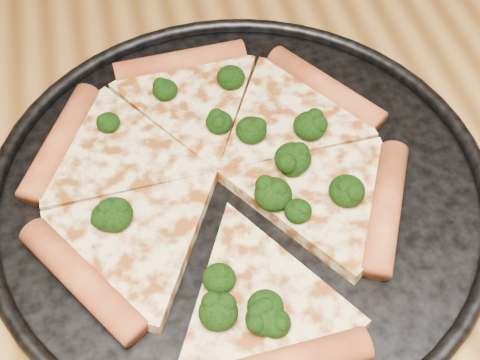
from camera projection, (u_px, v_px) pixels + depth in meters
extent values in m
cube|color=olive|center=(267.00, 335.00, 0.49)|extent=(1.20, 0.90, 0.04)
cylinder|color=black|center=(240.00, 190.00, 0.54)|extent=(0.40, 0.40, 0.01)
torus|color=black|center=(240.00, 185.00, 0.54)|extent=(0.41, 0.41, 0.01)
cylinder|color=#C35F30|center=(325.00, 88.00, 0.60)|extent=(0.09, 0.11, 0.02)
cylinder|color=#C35F30|center=(180.00, 63.00, 0.62)|extent=(0.12, 0.03, 0.02)
cylinder|color=#C35F30|center=(61.00, 142.00, 0.56)|extent=(0.08, 0.12, 0.02)
cylinder|color=#C35F30|center=(82.00, 279.00, 0.48)|extent=(0.09, 0.11, 0.02)
cylinder|color=#C35F30|center=(386.00, 207.00, 0.52)|extent=(0.08, 0.12, 0.02)
ellipsoid|color=black|center=(108.00, 122.00, 0.56)|extent=(0.02, 0.02, 0.02)
ellipsoid|color=black|center=(231.00, 77.00, 0.59)|extent=(0.03, 0.03, 0.02)
ellipsoid|color=black|center=(298.00, 211.00, 0.50)|extent=(0.02, 0.02, 0.02)
ellipsoid|color=black|center=(273.00, 194.00, 0.51)|extent=(0.03, 0.03, 0.02)
ellipsoid|color=black|center=(293.00, 159.00, 0.53)|extent=(0.03, 0.03, 0.02)
ellipsoid|color=black|center=(347.00, 191.00, 0.51)|extent=(0.03, 0.03, 0.02)
ellipsoid|color=black|center=(165.00, 90.00, 0.58)|extent=(0.02, 0.02, 0.02)
ellipsoid|color=black|center=(114.00, 215.00, 0.50)|extent=(0.03, 0.03, 0.02)
ellipsoid|color=black|center=(310.00, 126.00, 0.55)|extent=(0.03, 0.03, 0.02)
ellipsoid|color=black|center=(263.00, 319.00, 0.45)|extent=(0.02, 0.02, 0.02)
ellipsoid|color=black|center=(108.00, 216.00, 0.50)|extent=(0.03, 0.03, 0.02)
ellipsoid|color=black|center=(275.00, 323.00, 0.45)|extent=(0.02, 0.02, 0.02)
ellipsoid|color=black|center=(218.00, 312.00, 0.45)|extent=(0.03, 0.03, 0.02)
ellipsoid|color=black|center=(265.00, 307.00, 0.45)|extent=(0.03, 0.03, 0.02)
ellipsoid|color=black|center=(219.00, 279.00, 0.47)|extent=(0.02, 0.02, 0.02)
ellipsoid|color=black|center=(292.00, 165.00, 0.53)|extent=(0.02, 0.02, 0.02)
ellipsoid|color=black|center=(251.00, 130.00, 0.55)|extent=(0.03, 0.03, 0.02)
ellipsoid|color=black|center=(219.00, 122.00, 0.56)|extent=(0.02, 0.02, 0.02)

